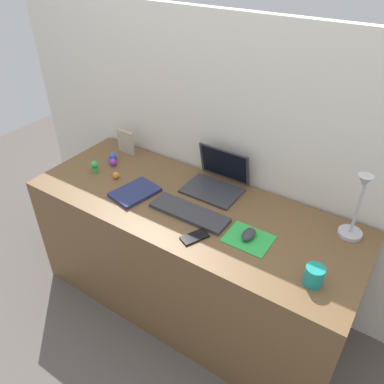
% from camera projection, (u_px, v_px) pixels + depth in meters
% --- Properties ---
extents(ground_plane, '(6.00, 6.00, 0.00)m').
position_uv_depth(ground_plane, '(190.00, 300.00, 2.39)').
color(ground_plane, '#59514C').
extents(back_wall, '(2.97, 0.05, 1.61)m').
position_uv_depth(back_wall, '(226.00, 163.00, 2.18)').
color(back_wall, silver).
rests_on(back_wall, ground_plane).
extents(desk, '(1.77, 0.67, 0.74)m').
position_uv_depth(desk, '(190.00, 257.00, 2.18)').
color(desk, brown).
rests_on(desk, ground_plane).
extents(laptop, '(0.30, 0.26, 0.21)m').
position_uv_depth(laptop, '(217.00, 179.00, 2.07)').
color(laptop, '#333338').
rests_on(laptop, desk).
extents(keyboard, '(0.41, 0.13, 0.02)m').
position_uv_depth(keyboard, '(189.00, 213.00, 1.90)').
color(keyboard, '#333338').
rests_on(keyboard, desk).
extents(mousepad, '(0.21, 0.17, 0.00)m').
position_uv_depth(mousepad, '(249.00, 239.00, 1.76)').
color(mousepad, green).
rests_on(mousepad, desk).
extents(mouse, '(0.06, 0.10, 0.03)m').
position_uv_depth(mouse, '(249.00, 234.00, 1.75)').
color(mouse, '#333338').
rests_on(mouse, mousepad).
extents(cell_phone, '(0.11, 0.14, 0.01)m').
position_uv_depth(cell_phone, '(195.00, 237.00, 1.76)').
color(cell_phone, black).
rests_on(cell_phone, desk).
extents(desk_lamp, '(0.11, 0.15, 0.37)m').
position_uv_depth(desk_lamp, '(357.00, 208.00, 1.66)').
color(desk_lamp, '#B7B7BC').
rests_on(desk_lamp, desk).
extents(notebook_pad, '(0.21, 0.27, 0.02)m').
position_uv_depth(notebook_pad, '(135.00, 192.00, 2.04)').
color(notebook_pad, navy).
rests_on(notebook_pad, desk).
extents(picture_frame, '(0.12, 0.02, 0.15)m').
position_uv_depth(picture_frame, '(126.00, 142.00, 2.37)').
color(picture_frame, '#B2A58C').
rests_on(picture_frame, desk).
extents(coffee_mug, '(0.08, 0.08, 0.09)m').
position_uv_depth(coffee_mug, '(314.00, 276.00, 1.52)').
color(coffee_mug, teal).
rests_on(coffee_mug, desk).
extents(toy_figurine_green, '(0.04, 0.04, 0.07)m').
position_uv_depth(toy_figurine_green, '(95.00, 166.00, 2.21)').
color(toy_figurine_green, green).
rests_on(toy_figurine_green, desk).
extents(toy_figurine_purple, '(0.04, 0.04, 0.05)m').
position_uv_depth(toy_figurine_purple, '(113.00, 162.00, 2.28)').
color(toy_figurine_purple, purple).
rests_on(toy_figurine_purple, desk).
extents(toy_figurine_orange, '(0.04, 0.04, 0.04)m').
position_uv_depth(toy_figurine_orange, '(116.00, 175.00, 2.16)').
color(toy_figurine_orange, orange).
rests_on(toy_figurine_orange, desk).
extents(toy_figurine_blue, '(0.05, 0.05, 0.05)m').
position_uv_depth(toy_figurine_blue, '(113.00, 157.00, 2.32)').
color(toy_figurine_blue, blue).
rests_on(toy_figurine_blue, desk).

